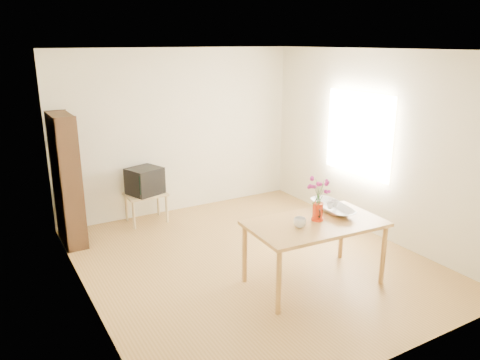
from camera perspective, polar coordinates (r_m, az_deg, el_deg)
room at (r=5.62m, az=1.77°, el=2.24°), size 4.50×4.50×4.50m
table at (r=5.34m, az=9.13°, el=-5.82°), size 1.56×0.95×0.75m
tv_stand at (r=7.30m, az=-11.41°, el=-2.16°), size 0.60×0.45×0.46m
bookshelf at (r=6.71m, az=-20.29°, el=-0.51°), size 0.28×0.70×1.80m
pitcher at (r=5.34m, az=9.42°, el=-3.91°), size 0.14×0.20×0.21m
flowers at (r=5.26m, az=9.58°, el=-1.20°), size 0.23×0.23×0.33m
mug at (r=5.13m, az=7.30°, el=-5.17°), size 0.17×0.17×0.11m
bowl at (r=5.62m, az=11.30°, el=-1.60°), size 0.53×0.53×0.44m
teacup_a at (r=5.61m, az=10.97°, el=-2.07°), size 0.10×0.10×0.07m
teacup_b at (r=5.68m, az=11.49°, el=-1.86°), size 0.09×0.09×0.07m
television at (r=7.23m, az=-11.57°, el=-0.04°), size 0.57×0.55×0.40m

